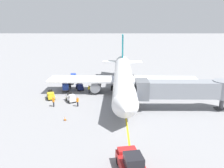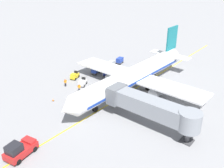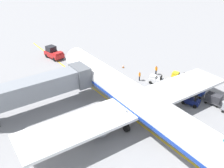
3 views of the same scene
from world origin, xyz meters
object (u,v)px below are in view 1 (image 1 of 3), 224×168
parked_airliner (123,78)px  jet_bridge (184,89)px  baggage_cart_third_in_train (71,80)px  baggage_cart_front (65,87)px  baggage_tug_trailing (80,87)px  baggage_cart_tail_end (73,77)px  baggage_cart_second_in_train (68,83)px  ground_crew_marshaller (78,101)px  baggage_tug_lead (71,98)px  baggage_tug_spare (51,95)px  ground_crew_loader (89,89)px  ground_crew_wing_walker (54,101)px  pushback_tractor (131,163)px  safety_cone_nose_left (65,119)px

parked_airliner → jet_bridge: 13.16m
jet_bridge → baggage_cart_third_in_train: size_ratio=5.30×
baggage_cart_front → baggage_cart_third_in_train: 5.72m
baggage_tug_trailing → baggage_cart_tail_end: 8.48m
jet_bridge → baggage_cart_second_in_train: size_ratio=5.30×
baggage_cart_third_in_train → ground_crew_marshaller: ground_crew_marshaller is taller
baggage_tug_lead → ground_crew_marshaller: 2.95m
baggage_tug_trailing → baggage_tug_spare: same height
baggage_cart_tail_end → baggage_tug_lead: bearing=97.4°
ground_crew_loader → baggage_cart_tail_end: bearing=-65.4°
ground_crew_wing_walker → pushback_tractor: bearing=122.9°
baggage_tug_lead → safety_cone_nose_left: (-0.53, 8.39, -0.42)m
baggage_cart_third_in_train → ground_crew_marshaller: (-3.72, 14.73, 0.00)m
baggage_cart_front → baggage_cart_second_in_train: bearing=-89.5°
baggage_cart_front → baggage_cart_second_in_train: same height
pushback_tractor → safety_cone_nose_left: 15.39m
parked_airliner → baggage_tug_trailing: 9.63m
safety_cone_nose_left → baggage_tug_trailing: bearing=-90.2°
baggage_tug_spare → baggage_cart_tail_end: bearing=-97.9°
baggage_cart_tail_end → baggage_tug_trailing: bearing=107.8°
baggage_cart_front → ground_crew_loader: bearing=163.9°
baggage_cart_third_in_train → baggage_tug_lead: bearing=100.0°
jet_bridge → baggage_tug_spare: bearing=-12.7°
baggage_cart_tail_end → ground_crew_wing_walker: 18.20m
baggage_cart_third_in_train → ground_crew_loader: ground_crew_loader is taller
ground_crew_marshaller → baggage_cart_front: bearing=-67.2°
parked_airliner → ground_crew_loader: size_ratio=22.05×
jet_bridge → ground_crew_wing_walker: size_ratio=9.35×
parked_airliner → pushback_tractor: (0.23, 26.28, -2.09)m
baggage_cart_tail_end → ground_crew_loader: size_ratio=1.76×
baggage_cart_second_in_train → ground_crew_marshaller: 12.49m
parked_airliner → baggage_cart_tail_end: (11.63, -10.28, -2.24)m
baggage_tug_spare → ground_crew_marshaller: (-5.55, 3.91, 0.24)m
baggage_tug_lead → baggage_tug_trailing: 7.56m
baggage_cart_second_in_train → jet_bridge: bearing=148.3°
pushback_tractor → ground_crew_loader: 26.87m
jet_bridge → baggage_cart_third_in_train: jet_bridge is taller
baggage_cart_second_in_train → baggage_cart_tail_end: 6.19m
baggage_tug_spare → baggage_tug_trailing: bearing=-126.7°
parked_airliner → baggage_cart_second_in_train: parked_airliner is taller
baggage_cart_second_in_train → ground_crew_marshaller: size_ratio=1.76×
parked_airliner → pushback_tractor: size_ratio=7.89×
baggage_tug_lead → baggage_cart_second_in_train: (2.25, -9.41, 0.24)m
parked_airliner → ground_crew_wing_walker: 14.64m
jet_bridge → baggage_tug_trailing: jet_bridge is taller
pushback_tractor → ground_crew_loader: size_ratio=2.80×
baggage_tug_spare → baggage_cart_third_in_train: baggage_tug_spare is taller
baggage_cart_front → baggage_cart_tail_end: same height
baggage_cart_third_in_train → ground_crew_wing_walker: ground_crew_wing_walker is taller
ground_crew_wing_walker → safety_cone_nose_left: 6.57m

